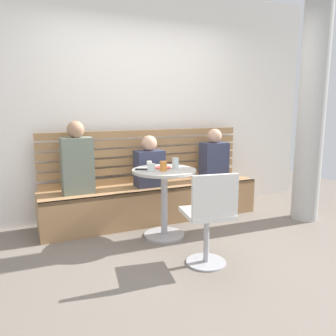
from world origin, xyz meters
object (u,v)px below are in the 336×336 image
object	(u,v)px
white_chair	(210,216)
person_child_left	(214,157)
person_adult	(77,161)
phone_on_table	(142,169)
person_child_middle	(149,164)
cafe_table	(164,190)
cup_espresso_small	(149,163)
plate_small	(163,168)
cup_glass_tall	(175,163)
cup_glass_short	(151,167)
booth_bench	(153,202)
cup_tumbler_orange	(163,166)

from	to	relation	value
white_chair	person_child_left	world-z (taller)	person_child_left
person_adult	person_child_left	xyz separation A→B (m)	(1.76, -0.03, -0.06)
person_child_left	phone_on_table	bearing A→B (deg)	-159.43
person_child_left	person_child_middle	bearing A→B (deg)	179.65
cafe_table	person_adult	world-z (taller)	person_adult
cafe_table	cup_espresso_small	xyz separation A→B (m)	(-0.06, 0.27, 0.25)
white_chair	plate_small	bearing A→B (deg)	93.01
person_child_middle	phone_on_table	distance (m)	0.52
cafe_table	plate_small	size ratio (longest dim) A/B	4.35
person_child_left	cup_glass_tall	world-z (taller)	person_child_left
cup_glass_short	person_child_middle	bearing A→B (deg)	70.29
booth_bench	plate_small	world-z (taller)	plate_small
cup_tumbler_orange	person_child_left	bearing A→B (deg)	30.94
cup_glass_short	phone_on_table	xyz separation A→B (m)	(-0.05, 0.13, -0.04)
cup_glass_tall	phone_on_table	distance (m)	0.36
booth_bench	person_child_left	xyz separation A→B (m)	(0.86, -0.02, 0.52)
person_adult	cup_glass_tall	distance (m)	1.09
cup_glass_tall	cup_glass_short	bearing A→B (deg)	-177.06
cup_tumbler_orange	phone_on_table	xyz separation A→B (m)	(-0.18, 0.16, -0.05)
cup_glass_tall	cafe_table	bearing A→B (deg)	168.12
person_child_middle	phone_on_table	bearing A→B (deg)	-120.29
white_chair	person_child_middle	distance (m)	1.37
cup_glass_short	white_chair	bearing A→B (deg)	-73.46
white_chair	cafe_table	bearing A→B (deg)	94.64
person_adult	cup_glass_short	world-z (taller)	person_adult
cafe_table	cup_espresso_small	size ratio (longest dim) A/B	13.21
cup_glass_short	cup_espresso_small	bearing A→B (deg)	72.15
person_child_left	cup_glass_short	distance (m)	1.25
cup_espresso_small	white_chair	bearing A→B (deg)	-83.11
cup_glass_short	cup_tumbler_orange	size ratio (longest dim) A/B	0.80
person_child_middle	phone_on_table	xyz separation A→B (m)	(-0.26, -0.45, 0.03)
person_adult	cup_espresso_small	distance (m)	0.80
booth_bench	cup_tumbler_orange	world-z (taller)	cup_tumbler_orange
cup_tumbler_orange	phone_on_table	size ratio (longest dim) A/B	0.71
person_child_left	phone_on_table	distance (m)	1.25
cup_tumbler_orange	cup_glass_tall	xyz separation A→B (m)	(0.16, 0.04, 0.01)
white_chair	cup_tumbler_orange	distance (m)	0.82
cafe_table	person_child_left	xyz separation A→B (m)	(0.95, 0.53, 0.22)
booth_bench	cup_espresso_small	distance (m)	0.64
person_adult	person_child_middle	size ratio (longest dim) A/B	1.30
booth_bench	person_child_left	distance (m)	1.00
cup_glass_short	person_adult	bearing A→B (deg)	136.78
booth_bench	white_chair	bearing A→B (deg)	-91.37
cup_tumbler_orange	plate_small	distance (m)	0.16
cup_tumbler_orange	cafe_table	bearing A→B (deg)	59.22
person_adult	cup_glass_short	distance (m)	0.88
person_adult	cup_espresso_small	size ratio (longest dim) A/B	14.33
white_chair	person_child_left	distance (m)	1.63
person_child_left	plate_small	xyz separation A→B (m)	(-0.93, -0.45, 0.01)
person_child_middle	cup_tumbler_orange	xyz separation A→B (m)	(-0.08, -0.60, 0.08)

